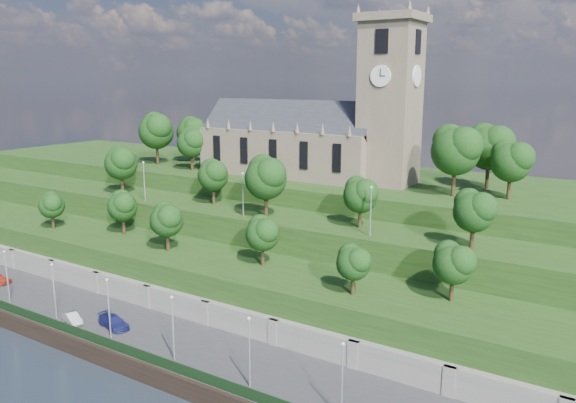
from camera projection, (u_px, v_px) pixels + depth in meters
The scene contains 16 objects.
ground at pixel (107, 367), 62.76m from camera, with size 320.00×320.00×0.00m, color black.
promenade at pixel (146, 338), 67.51m from camera, with size 160.00×12.00×2.00m, color #2D2D30.
quay_wall at pixel (106, 358), 62.48m from camera, with size 160.00×0.50×2.20m, color black.
fence at pixel (109, 344), 62.70m from camera, with size 160.00×0.10×1.20m, color black.
retaining_wall at pixel (180, 310), 72.14m from camera, with size 160.00×2.10×5.00m.
embankment_lower at pixel (210, 285), 76.81m from camera, with size 160.00×12.00×8.00m, color #1C3913.
embankment_upper at pixel (256, 250), 85.49m from camera, with size 160.00×10.00×12.00m, color #1C3913.
hilltop at pixel (322, 213), 102.56m from camera, with size 160.00×32.00×15.00m, color #1C3913.
church at pixel (316, 133), 95.63m from camera, with size 38.60×12.35×27.60m.
trees_lower at pixel (212, 225), 74.84m from camera, with size 67.55×8.30×6.98m.
trees_upper at pixel (252, 177), 82.16m from camera, with size 65.68×8.46×9.02m.
trees_hilltop at pixel (315, 140), 94.32m from camera, with size 72.67×16.01×10.31m.
lamp_posts_promenade at pixel (108, 303), 64.53m from camera, with size 60.36×0.36×7.34m.
lamp_posts_upper at pixel (243, 190), 80.91m from camera, with size 40.36×0.36×6.50m.
car_middle at pixel (72, 318), 69.31m from camera, with size 1.34×3.86×1.27m, color #98999C.
car_right at pixel (114, 322), 68.04m from camera, with size 2.02×4.97×1.44m, color navy.
Camera 1 is at (47.67, -37.83, 31.50)m, focal length 35.00 mm.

